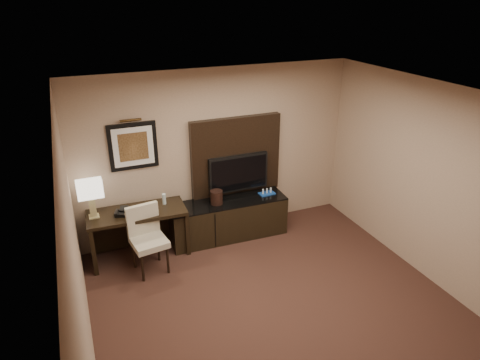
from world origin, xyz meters
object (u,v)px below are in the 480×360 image
credenza (228,219)px  tv (238,173)px  table_lamp (91,197)px  ice_bucket (217,197)px  desk_chair (149,242)px  water_bottle (164,199)px  desk (139,234)px  minibar_tray (267,191)px  desk_phone (123,212)px

credenza → tv: 0.76m
credenza → table_lamp: 2.17m
table_lamp → ice_bucket: 1.86m
tv → ice_bucket: tv is taller
desk_chair → water_bottle: bearing=46.9°
desk → table_lamp: 0.91m
tv → water_bottle: 1.28m
desk → credenza: (1.44, -0.00, -0.06)m
water_bottle → ice_bucket: water_bottle is taller
water_bottle → tv: bearing=5.4°
water_bottle → minibar_tray: water_bottle is taller
minibar_tray → credenza: bearing=179.4°
tv → table_lamp: table_lamp is taller
desk_chair → table_lamp: 1.02m
credenza → water_bottle: 1.13m
tv → water_bottle: bearing=-174.6°
table_lamp → ice_bucket: size_ratio=2.86×
table_lamp → desk: bearing=-5.7°
desk_phone → desk: bearing=27.4°
minibar_tray → table_lamp: bearing=178.6°
desk_phone → minibar_tray: 2.33m
tv → water_bottle: tv is taller
desk_phone → desk_chair: bearing=-39.2°
desk_chair → table_lamp: table_lamp is taller
minibar_tray → water_bottle: bearing=177.3°
desk_phone → water_bottle: (0.64, 0.11, 0.03)m
table_lamp → desk_phone: table_lamp is taller
desk_chair → water_bottle: size_ratio=5.82×
desk_phone → minibar_tray: bearing=18.5°
tv → ice_bucket: 0.56m
table_lamp → minibar_tray: bearing=-1.4°
desk → desk_chair: size_ratio=1.46×
water_bottle → desk_chair: bearing=-124.9°
water_bottle → desk: bearing=-170.6°
desk → water_bottle: size_ratio=8.51×
tv → water_bottle: size_ratio=5.99×
desk_chair → ice_bucket: (1.17, 0.44, 0.27)m
credenza → tv: (0.25, 0.19, 0.70)m
desk → ice_bucket: ice_bucket is taller
ice_bucket → desk_phone: bearing=-179.1°
desk → tv: (1.70, 0.19, 0.64)m
minibar_tray → desk_phone: bearing=-179.3°
water_bottle → ice_bucket: size_ratio=0.76×
table_lamp → desk_phone: size_ratio=3.15×
tv → desk_phone: tv is taller
ice_bucket → table_lamp: bearing=177.9°
desk_chair → minibar_tray: 2.11m
tv → ice_bucket: (-0.45, -0.20, -0.26)m
water_bottle → minibar_tray: bearing=-2.7°
desk_phone → table_lamp: bearing=-175.3°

